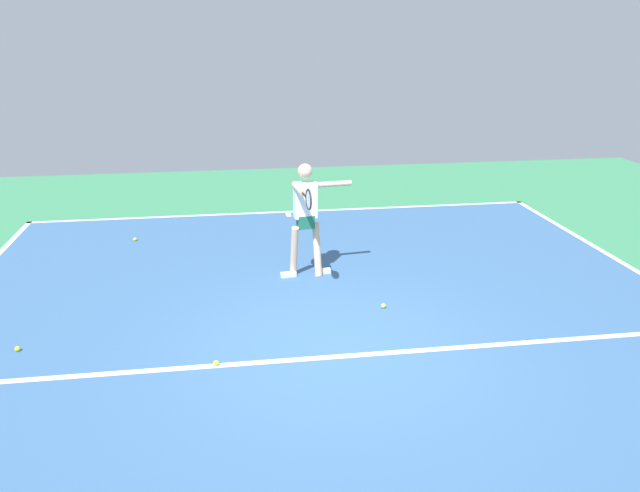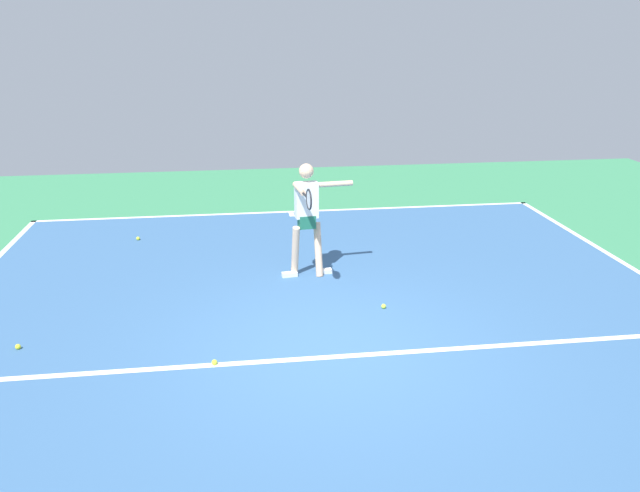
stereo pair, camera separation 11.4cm
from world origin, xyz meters
name	(u,v)px [view 1 (the left image)]	position (x,y,z in m)	size (l,w,h in m)	color
ground_plane	(338,350)	(0.00, 0.00, 0.00)	(20.74, 20.74, 0.00)	#388456
court_surface	(338,349)	(0.00, 0.00, 0.00)	(10.38, 12.20, 0.00)	#38608E
court_line_baseline_near	(287,212)	(0.00, -6.05, 0.00)	(10.38, 0.10, 0.01)	white
court_line_service	(341,356)	(0.00, 0.17, 0.00)	(7.79, 0.10, 0.01)	white
court_line_centre_mark	(288,214)	(0.00, -5.85, 0.00)	(0.10, 0.30, 0.01)	white
tennis_player	(306,213)	(0.06, -2.42, 1.02)	(1.12, 1.24, 1.78)	beige
tennis_ball_centre_court	(135,239)	(2.92, -4.56, 0.03)	(0.07, 0.07, 0.07)	#CCE033
tennis_ball_far_corner	(216,363)	(1.45, 0.17, 0.03)	(0.07, 0.07, 0.07)	#CCE033
tennis_ball_near_service_line	(18,349)	(3.80, -0.53, 0.03)	(0.07, 0.07, 0.07)	yellow
tennis_ball_by_sideline	(384,306)	(-0.83, -1.08, 0.03)	(0.07, 0.07, 0.07)	#C6E53D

